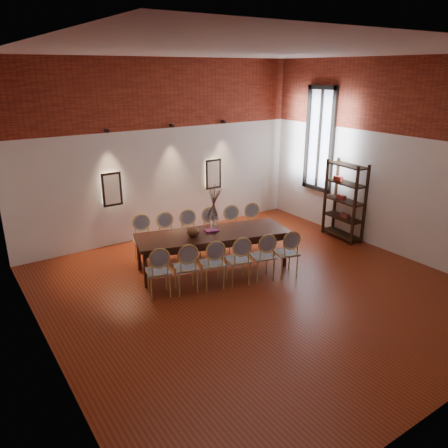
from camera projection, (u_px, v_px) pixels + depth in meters
floor at (256, 290)px, 7.86m from camera, size 7.00×7.00×0.02m
ceiling at (262, 50)px, 6.51m from camera, size 7.00×7.00×0.02m
wall_back at (162, 150)px, 9.95m from camera, size 7.00×0.10×4.00m
wall_left at (30, 221)px, 5.31m from camera, size 0.10×7.00×4.00m
wall_right at (393, 158)px, 9.05m from camera, size 0.10×7.00×4.00m
brick_band_back at (161, 93)px, 9.48m from camera, size 7.00×0.02×1.50m
brick_band_left at (20, 116)px, 4.93m from camera, size 0.02×7.00×1.50m
brick_band_right at (399, 96)px, 8.60m from camera, size 0.02×7.00×1.50m
niche_left at (111, 189)px, 9.43m from camera, size 0.36×0.06×0.66m
niche_right at (213, 174)px, 10.80m from camera, size 0.36×0.06×0.66m
spot_fixture_left at (107, 131)px, 8.98m from camera, size 0.08×0.10×0.08m
spot_fixture_mid at (172, 126)px, 9.77m from camera, size 0.08×0.10×0.08m
spot_fixture_right at (223, 122)px, 10.51m from camera, size 0.08×0.10×0.08m
window_glass at (320, 139)px, 10.52m from camera, size 0.02×0.78×2.38m
window_frame at (319, 139)px, 10.51m from camera, size 0.08×0.90×2.50m
window_mullion at (319, 139)px, 10.51m from camera, size 0.06×0.06×2.40m
dining_table at (213, 251)px, 8.59m from camera, size 3.08×1.67×0.75m
chair_near_a at (158, 271)px, 7.51m from camera, size 0.54×0.54×0.94m
chair_near_b at (186, 267)px, 7.66m from camera, size 0.54×0.54×0.94m
chair_near_c at (212, 263)px, 7.81m from camera, size 0.54×0.54×0.94m
chair_near_d at (238, 259)px, 7.96m from camera, size 0.54×0.54×0.94m
chair_near_e at (262, 256)px, 8.11m from camera, size 0.54×0.54×0.94m
chair_near_f at (286, 252)px, 8.26m from camera, size 0.54×0.54×0.94m
chair_far_a at (144, 240)px, 8.85m from camera, size 0.54×0.54×0.94m
chair_far_b at (168, 237)px, 9.00m from camera, size 0.54×0.54×0.94m
chair_far_c at (191, 235)px, 9.15m from camera, size 0.54×0.54×0.94m
chair_far_d at (213, 232)px, 9.30m from camera, size 0.54×0.54×0.94m
chair_far_e at (234, 229)px, 9.45m from camera, size 0.54×0.54×0.94m
chair_far_f at (255, 227)px, 9.60m from camera, size 0.54×0.54×0.94m
vase at (214, 225)px, 8.42m from camera, size 0.14×0.14×0.30m
dried_branches at (214, 203)px, 8.27m from camera, size 0.50×0.50×0.70m
bowl at (193, 232)px, 8.26m from camera, size 0.24×0.24×0.18m
book at (212, 231)px, 8.54m from camera, size 0.30×0.24×0.03m
shelving_rack at (344, 201)px, 10.01m from camera, size 0.46×1.03×1.80m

